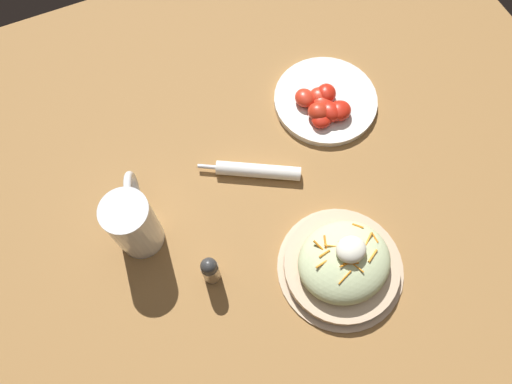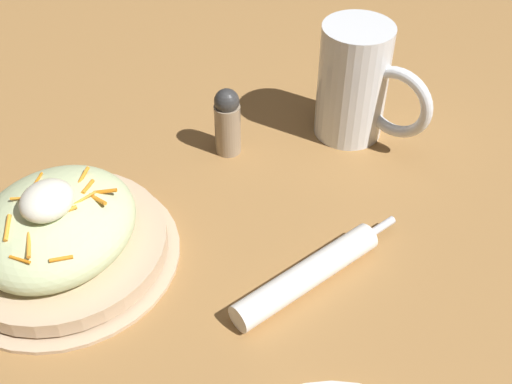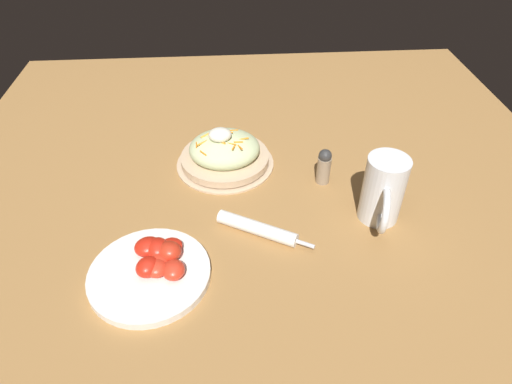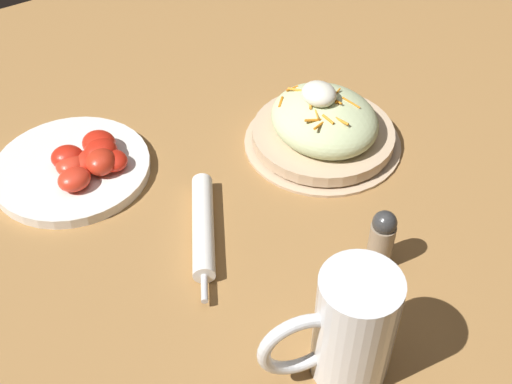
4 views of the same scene
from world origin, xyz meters
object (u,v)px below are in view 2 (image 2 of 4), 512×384
(napkin_roll, at_px, (308,274))
(salt_shaker, at_px, (227,121))
(beer_mug, at_px, (355,89))
(salad_plate, at_px, (59,234))

(napkin_roll, height_order, salt_shaker, salt_shaker)
(beer_mug, height_order, salt_shaker, beer_mug)
(salad_plate, distance_m, salt_shaker, 0.23)
(salt_shaker, bearing_deg, napkin_roll, -135.57)
(beer_mug, bearing_deg, salt_shaker, 126.32)
(napkin_roll, distance_m, salt_shaker, 0.22)
(beer_mug, xyz_separation_m, salt_shaker, (-0.09, 0.12, -0.02))
(napkin_roll, bearing_deg, salad_plate, 104.34)
(salad_plate, distance_m, beer_mug, 0.37)
(salad_plate, relative_size, napkin_roll, 1.24)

